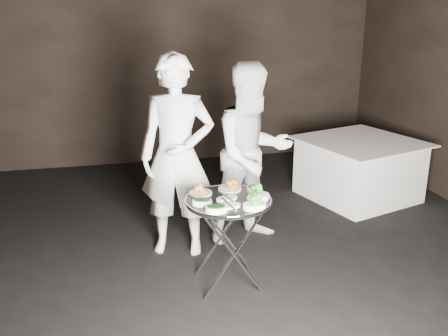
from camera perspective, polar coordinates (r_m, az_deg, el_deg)
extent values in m
cube|color=black|center=(4.26, -0.37, -13.04)|extent=(6.00, 7.00, 0.05)
cube|color=black|center=(7.16, -6.79, 12.52)|extent=(6.00, 0.05, 3.00)
cylinder|color=silver|center=(3.87, 1.16, -9.93)|extent=(0.49, 0.02, 0.72)
cylinder|color=silver|center=(3.87, 1.16, -9.93)|extent=(0.49, 0.02, 0.72)
cylinder|color=silver|center=(4.20, -0.12, -7.57)|extent=(0.49, 0.02, 0.72)
cylinder|color=silver|center=(4.20, -0.12, -7.57)|extent=(0.49, 0.02, 0.72)
cylinder|color=silver|center=(3.86, -2.52, -4.54)|extent=(0.02, 0.42, 0.02)
cylinder|color=silver|center=(3.95, 3.45, -4.01)|extent=(0.02, 0.42, 0.02)
cylinder|color=black|center=(3.88, 0.50, -3.83)|extent=(0.67, 0.67, 0.03)
torus|color=silver|center=(3.88, 0.50, -3.64)|extent=(0.68, 0.68, 0.01)
cylinder|color=beige|center=(4.00, -2.66, -2.88)|extent=(0.18, 0.18, 0.02)
cylinder|color=beige|center=(4.07, 0.68, -2.43)|extent=(0.19, 0.19, 0.02)
cylinder|color=white|center=(4.04, 3.42, -2.46)|extent=(0.12, 0.12, 0.04)
cylinder|color=silver|center=(3.97, -2.56, -2.42)|extent=(0.10, 0.15, 0.01)
cylinder|color=silver|center=(4.07, 0.49, -1.92)|extent=(0.07, 0.16, 0.01)
cylinder|color=silver|center=(4.04, 3.25, -2.10)|extent=(0.04, 0.17, 0.01)
cylinder|color=silver|center=(3.77, -2.57, -3.55)|extent=(0.14, 0.11, 0.01)
cylinder|color=silver|center=(3.87, 3.85, -3.00)|extent=(0.12, 0.14, 0.01)
cylinder|color=silver|center=(3.87, 0.47, -2.96)|extent=(0.06, 0.17, 0.01)
imported|color=white|center=(4.42, -5.38, 1.32)|extent=(0.76, 0.60, 1.81)
imported|color=white|center=(4.66, 3.28, 1.60)|extent=(0.96, 0.82, 1.71)
cube|color=white|center=(6.07, 15.13, -0.20)|extent=(1.08, 1.08, 0.68)
cube|color=white|center=(5.97, 15.40, 2.96)|extent=(1.22, 1.22, 0.02)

